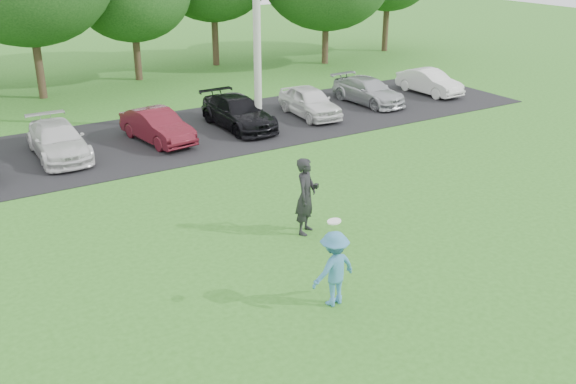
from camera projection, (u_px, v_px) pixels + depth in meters
name	position (u px, v px, depth m)	size (l,w,h in m)	color
ground	(377.00, 307.00, 13.08)	(100.00, 100.00, 0.00)	#2E681D
parking_lot	(152.00, 140.00, 23.34)	(32.00, 6.50, 0.03)	black
frisbee_player	(334.00, 268.00, 12.90)	(1.11, 0.72, 1.99)	teal
camera_bystander	(306.00, 196.00, 15.92)	(0.86, 0.82, 1.98)	black
parked_cars	(124.00, 130.00, 22.39)	(28.23, 4.56, 1.19)	#A1A3A8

